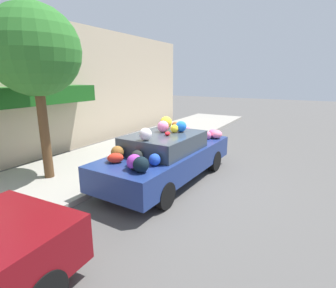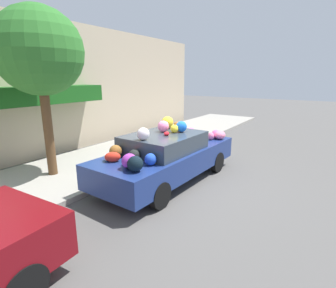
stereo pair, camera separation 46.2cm
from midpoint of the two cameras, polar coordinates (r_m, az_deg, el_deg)
The scene contains 6 objects.
ground_plane at distance 7.19m, azimuth 2.28°, elevation -7.96°, with size 60.00×60.00×0.00m, color #565451.
sidewalk_curb at distance 8.79m, azimuth -12.97°, elevation -3.67°, with size 24.00×3.20×0.13m.
building_facade at distance 10.07m, azimuth -22.89°, elevation 10.93°, with size 18.00×1.20×4.67m.
street_tree at distance 7.46m, azimuth -24.58°, elevation 17.68°, with size 2.17×2.17×4.30m.
fire_hydrant at distance 9.22m, azimuth -0.88°, elevation 0.21°, with size 0.20×0.20×0.70m.
art_car at distance 6.94m, azimuth 1.72°, elevation -2.47°, with size 4.53×1.90×1.66m.
Camera 2 is at (-5.58, -3.63, 2.73)m, focal length 28.00 mm.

